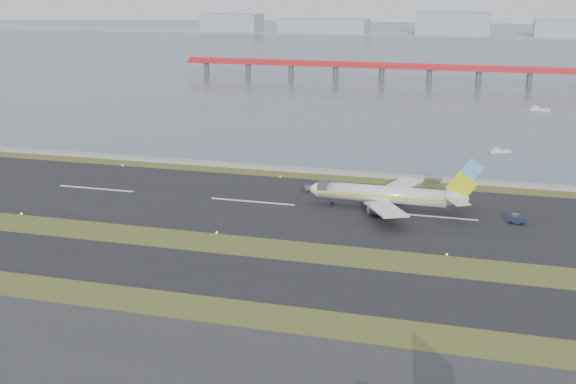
% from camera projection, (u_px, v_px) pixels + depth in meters
% --- Properties ---
extents(ground, '(1000.00, 1000.00, 0.00)m').
position_uv_depth(ground, '(202.00, 246.00, 136.78)').
color(ground, '#334619').
rests_on(ground, ground).
extents(taxiway_strip, '(1000.00, 18.00, 0.10)m').
position_uv_depth(taxiway_strip, '(176.00, 269.00, 125.67)').
color(taxiway_strip, black).
rests_on(taxiway_strip, ground).
extents(runway_strip, '(1000.00, 45.00, 0.10)m').
position_uv_depth(runway_strip, '(253.00, 202.00, 164.50)').
color(runway_strip, black).
rests_on(runway_strip, ground).
extents(seawall, '(1000.00, 2.50, 1.00)m').
position_uv_depth(seawall, '(288.00, 169.00, 192.12)').
color(seawall, gray).
rests_on(seawall, ground).
extents(bay_water, '(1400.00, 800.00, 1.30)m').
position_uv_depth(bay_water, '(427.00, 48.00, 562.12)').
color(bay_water, '#4B5D6B').
rests_on(bay_water, ground).
extents(red_pier, '(260.00, 5.00, 10.20)m').
position_uv_depth(red_pier, '(430.00, 69.00, 360.70)').
color(red_pier, red).
rests_on(red_pier, ground).
extents(far_shoreline, '(1400.00, 80.00, 60.50)m').
position_uv_depth(far_shoreline, '(457.00, 29.00, 704.83)').
color(far_shoreline, '#919CAB').
rests_on(far_shoreline, ground).
extents(airliner, '(38.52, 32.89, 12.80)m').
position_uv_depth(airliner, '(388.00, 195.00, 157.82)').
color(airliner, silver).
rests_on(airliner, ground).
extents(pushback_tug, '(3.46, 2.29, 2.09)m').
position_uv_depth(pushback_tug, '(517.00, 219.00, 149.29)').
color(pushback_tug, '#131B34').
rests_on(pushback_tug, ground).
extents(workboat_near, '(6.38, 3.89, 1.48)m').
position_uv_depth(workboat_near, '(499.00, 151.00, 212.82)').
color(workboat_near, silver).
rests_on(workboat_near, ground).
extents(workboat_far, '(7.72, 2.66, 1.86)m').
position_uv_depth(workboat_far, '(539.00, 109.00, 283.35)').
color(workboat_far, silver).
rests_on(workboat_far, ground).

